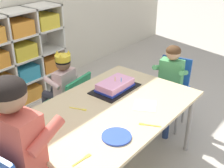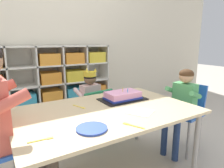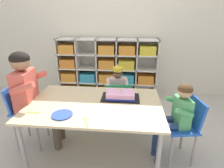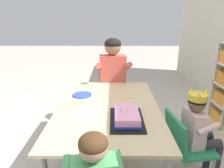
{
  "view_description": "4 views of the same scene",
  "coord_description": "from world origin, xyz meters",
  "px_view_note": "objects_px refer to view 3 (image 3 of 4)",
  "views": [
    {
      "loc": [
        -1.41,
        -1.15,
        1.67
      ],
      "look_at": [
        0.09,
        0.05,
        0.72
      ],
      "focal_mm": 46.85,
      "sensor_mm": 36.0,
      "label": 1
    },
    {
      "loc": [
        -0.7,
        -1.23,
        1.08
      ],
      "look_at": [
        0.09,
        0.06,
        0.75
      ],
      "focal_mm": 31.42,
      "sensor_mm": 36.0,
      "label": 2
    },
    {
      "loc": [
        0.33,
        -1.62,
        1.42
      ],
      "look_at": [
        0.17,
        0.01,
        0.79
      ],
      "focal_mm": 29.19,
      "sensor_mm": 36.0,
      "label": 3
    },
    {
      "loc": [
        1.63,
        0.04,
        1.32
      ],
      "look_at": [
        0.07,
        0.03,
        0.8
      ],
      "focal_mm": 33.04,
      "sensor_mm": 36.0,
      "label": 4
    }
  ],
  "objects_px": {
    "child_with_crown": "(117,85)",
    "classroom_chair_blue": "(118,98)",
    "fork_at_table_front_edge": "(86,122)",
    "activity_table": "(95,107)",
    "birthday_cake_on_tray": "(120,95)",
    "classroom_chair_guest_side": "(185,124)",
    "fork_by_napkin": "(84,96)",
    "classroom_chair_adult_side": "(24,108)",
    "paper_plate_stack": "(62,115)",
    "adult_helper_seated": "(31,90)",
    "fork_near_child_seat": "(34,112)",
    "guest_at_table_side": "(177,114)"
  },
  "relations": [
    {
      "from": "classroom_chair_guest_side",
      "to": "guest_at_table_side",
      "type": "height_order",
      "value": "guest_at_table_side"
    },
    {
      "from": "classroom_chair_adult_side",
      "to": "adult_helper_seated",
      "type": "height_order",
      "value": "adult_helper_seated"
    },
    {
      "from": "child_with_crown",
      "to": "birthday_cake_on_tray",
      "type": "bearing_deg",
      "value": 88.64
    },
    {
      "from": "activity_table",
      "to": "classroom_chair_guest_side",
      "type": "distance_m",
      "value": 0.91
    },
    {
      "from": "classroom_chair_blue",
      "to": "birthday_cake_on_tray",
      "type": "relative_size",
      "value": 1.45
    },
    {
      "from": "child_with_crown",
      "to": "guest_at_table_side",
      "type": "bearing_deg",
      "value": 120.25
    },
    {
      "from": "classroom_chair_adult_side",
      "to": "guest_at_table_side",
      "type": "distance_m",
      "value": 1.59
    },
    {
      "from": "child_with_crown",
      "to": "classroom_chair_adult_side",
      "type": "xyz_separation_m",
      "value": [
        -0.97,
        -0.69,
        -0.03
      ]
    },
    {
      "from": "paper_plate_stack",
      "to": "fork_at_table_front_edge",
      "type": "distance_m",
      "value": 0.25
    },
    {
      "from": "classroom_chair_blue",
      "to": "fork_near_child_seat",
      "type": "bearing_deg",
      "value": 41.73
    },
    {
      "from": "adult_helper_seated",
      "to": "fork_near_child_seat",
      "type": "height_order",
      "value": "adult_helper_seated"
    },
    {
      "from": "adult_helper_seated",
      "to": "fork_near_child_seat",
      "type": "bearing_deg",
      "value": -157.25
    },
    {
      "from": "classroom_chair_guest_side",
      "to": "fork_by_napkin",
      "type": "distance_m",
      "value": 1.08
    },
    {
      "from": "child_with_crown",
      "to": "fork_by_napkin",
      "type": "relative_size",
      "value": 6.2
    },
    {
      "from": "classroom_chair_guest_side",
      "to": "paper_plate_stack",
      "type": "height_order",
      "value": "classroom_chair_guest_side"
    },
    {
      "from": "birthday_cake_on_tray",
      "to": "fork_at_table_front_edge",
      "type": "relative_size",
      "value": 2.89
    },
    {
      "from": "child_with_crown",
      "to": "adult_helper_seated",
      "type": "xyz_separation_m",
      "value": [
        -0.86,
        -0.68,
        0.18
      ]
    },
    {
      "from": "guest_at_table_side",
      "to": "fork_near_child_seat",
      "type": "bearing_deg",
      "value": -91.53
    },
    {
      "from": "fork_by_napkin",
      "to": "classroom_chair_blue",
      "type": "bearing_deg",
      "value": -58.17
    },
    {
      "from": "child_with_crown",
      "to": "classroom_chair_adult_side",
      "type": "height_order",
      "value": "child_with_crown"
    },
    {
      "from": "classroom_chair_blue",
      "to": "fork_by_napkin",
      "type": "bearing_deg",
      "value": 44.87
    },
    {
      "from": "classroom_chair_guest_side",
      "to": "fork_by_napkin",
      "type": "bearing_deg",
      "value": -109.79
    },
    {
      "from": "classroom_chair_adult_side",
      "to": "classroom_chair_guest_side",
      "type": "height_order",
      "value": "classroom_chair_adult_side"
    },
    {
      "from": "birthday_cake_on_tray",
      "to": "classroom_chair_guest_side",
      "type": "bearing_deg",
      "value": -15.68
    },
    {
      "from": "paper_plate_stack",
      "to": "guest_at_table_side",
      "type": "bearing_deg",
      "value": 11.17
    },
    {
      "from": "activity_table",
      "to": "child_with_crown",
      "type": "relative_size",
      "value": 1.67
    },
    {
      "from": "birthday_cake_on_tray",
      "to": "paper_plate_stack",
      "type": "height_order",
      "value": "birthday_cake_on_tray"
    },
    {
      "from": "activity_table",
      "to": "classroom_chair_adult_side",
      "type": "height_order",
      "value": "classroom_chair_adult_side"
    },
    {
      "from": "fork_near_child_seat",
      "to": "fork_at_table_front_edge",
      "type": "bearing_deg",
      "value": 172.42
    },
    {
      "from": "guest_at_table_side",
      "to": "classroom_chair_blue",
      "type": "bearing_deg",
      "value": -147.53
    },
    {
      "from": "activity_table",
      "to": "birthday_cake_on_tray",
      "type": "bearing_deg",
      "value": 29.97
    },
    {
      "from": "activity_table",
      "to": "adult_helper_seated",
      "type": "height_order",
      "value": "adult_helper_seated"
    },
    {
      "from": "child_with_crown",
      "to": "classroom_chair_guest_side",
      "type": "relative_size",
      "value": 1.19
    },
    {
      "from": "classroom_chair_blue",
      "to": "paper_plate_stack",
      "type": "distance_m",
      "value": 1.01
    },
    {
      "from": "child_with_crown",
      "to": "fork_at_table_front_edge",
      "type": "height_order",
      "value": "child_with_crown"
    },
    {
      "from": "classroom_chair_adult_side",
      "to": "fork_near_child_seat",
      "type": "xyz_separation_m",
      "value": [
        0.27,
        -0.27,
        0.12
      ]
    },
    {
      "from": "guest_at_table_side",
      "to": "child_with_crown",
      "type": "bearing_deg",
      "value": -150.9
    },
    {
      "from": "adult_helper_seated",
      "to": "fork_near_child_seat",
      "type": "relative_size",
      "value": 8.27
    },
    {
      "from": "activity_table",
      "to": "fork_near_child_seat",
      "type": "bearing_deg",
      "value": -155.53
    },
    {
      "from": "adult_helper_seated",
      "to": "guest_at_table_side",
      "type": "distance_m",
      "value": 1.49
    },
    {
      "from": "paper_plate_stack",
      "to": "fork_near_child_seat",
      "type": "distance_m",
      "value": 0.28
    },
    {
      "from": "adult_helper_seated",
      "to": "fork_by_napkin",
      "type": "height_order",
      "value": "adult_helper_seated"
    },
    {
      "from": "activity_table",
      "to": "classroom_chair_blue",
      "type": "height_order",
      "value": "classroom_chair_blue"
    },
    {
      "from": "classroom_chair_guest_side",
      "to": "classroom_chair_adult_side",
      "type": "bearing_deg",
      "value": -101.87
    },
    {
      "from": "paper_plate_stack",
      "to": "fork_by_napkin",
      "type": "xyz_separation_m",
      "value": [
        0.09,
        0.41,
        -0.0
      ]
    },
    {
      "from": "classroom_chair_guest_side",
      "to": "adult_helper_seated",
      "type": "bearing_deg",
      "value": -102.46
    },
    {
      "from": "classroom_chair_blue",
      "to": "fork_by_napkin",
      "type": "distance_m",
      "value": 0.63
    },
    {
      "from": "classroom_chair_guest_side",
      "to": "fork_near_child_seat",
      "type": "xyz_separation_m",
      "value": [
        -1.42,
        -0.2,
        0.17
      ]
    },
    {
      "from": "child_with_crown",
      "to": "classroom_chair_blue",
      "type": "bearing_deg",
      "value": 89.19
    },
    {
      "from": "guest_at_table_side",
      "to": "paper_plate_stack",
      "type": "height_order",
      "value": "guest_at_table_side"
    }
  ]
}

